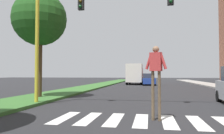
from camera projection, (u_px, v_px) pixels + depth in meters
name	position (u px, v px, depth m)	size (l,w,h in m)	color
ground_plane	(154.00, 86.00, 28.73)	(140.00, 140.00, 0.00)	#262628
crosswalk	(169.00, 121.00, 6.95)	(7.65, 2.20, 0.01)	silver
median_strip	(97.00, 85.00, 28.07)	(3.08, 64.00, 0.15)	#386B2D
tree_mid	(40.00, 19.00, 13.42)	(3.38, 3.38, 6.59)	#4C3823
sidewalk_right	(222.00, 87.00, 25.39)	(3.00, 64.00, 0.15)	#9E9991
traffic_light_gantry	(79.00, 18.00, 10.42)	(7.83, 0.30, 6.00)	gold
pedestrian_performer	(156.00, 71.00, 7.12)	(0.74, 0.34, 2.49)	brown
sedan_midblock	(148.00, 80.00, 30.72)	(2.08, 4.63, 1.66)	navy
sedan_distant	(137.00, 78.00, 46.33)	(1.87, 4.18, 1.76)	silver
truck_box_delivery	(135.00, 74.00, 33.14)	(2.40, 6.20, 3.10)	maroon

